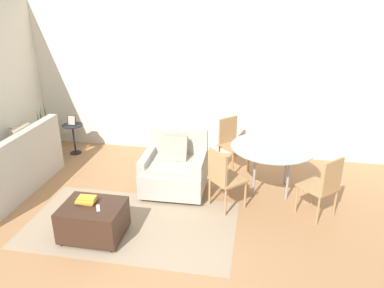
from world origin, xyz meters
The scene contains 15 objects.
ground_plane centered at (0.00, 0.00, 0.00)m, with size 20.00×20.00×0.00m, color #A3754C.
wall_back centered at (0.00, 3.46, 1.38)m, with size 12.00×0.06×2.75m.
area_rug centered at (-0.19, 0.85, 0.00)m, with size 2.76×1.57×0.01m.
couch centered at (-2.33, 1.29, 0.32)m, with size 0.90×2.09×0.97m.
armchair centered at (0.18, 1.83, 0.36)m, with size 0.95×0.83×0.92m.
ottoman centered at (-0.55, 0.51, 0.24)m, with size 0.75×0.60×0.45m.
book_stack centered at (-0.64, 0.56, 0.49)m, with size 0.24×0.17×0.08m.
tv_remote_primary centered at (-0.45, 0.47, 0.45)m, with size 0.11×0.15×0.01m.
potted_plant centered at (-2.55, 2.82, 0.20)m, with size 0.42×0.42×1.02m.
side_table centered at (-2.01, 2.90, 0.40)m, with size 0.38×0.38×0.57m.
picture_frame centered at (-2.01, 2.90, 0.66)m, with size 0.15×0.07×0.19m.
dining_table centered at (1.63, 2.14, 0.66)m, with size 1.25×1.25×0.73m.
dining_chair_near_left centered at (0.96, 1.47, 0.52)m, with size 0.59×0.59×0.90m.
dining_chair_near_right centered at (2.30, 1.47, 0.52)m, with size 0.59×0.59×0.90m.
dining_chair_far_left centered at (0.96, 2.81, 0.52)m, with size 0.59×0.59×0.90m.
Camera 1 is at (1.37, -3.14, 2.89)m, focal length 35.00 mm.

